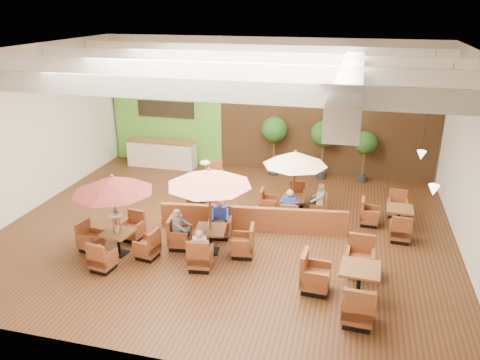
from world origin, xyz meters
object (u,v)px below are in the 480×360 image
(table_0, at_px, (114,201))
(table_2, at_px, (295,171))
(service_counter, at_px, (162,154))
(table_4, at_px, (346,281))
(topiary_1, at_px, (324,136))
(diner_2, at_px, (179,225))
(table_1, at_px, (210,196))
(booth_divider, at_px, (253,219))
(table_5, at_px, (390,218))
(topiary_0, at_px, (274,132))
(diner_0, at_px, (200,245))
(diner_3, at_px, (290,204))
(diner_4, at_px, (319,197))
(table_3, at_px, (206,185))
(diner_1, at_px, (220,215))
(topiary_2, at_px, (365,145))

(table_0, relative_size, table_2, 1.05)
(service_counter, xyz_separation_m, table_4, (8.23, -7.90, -0.19))
(table_0, bearing_deg, table_2, 48.61)
(table_2, xyz_separation_m, topiary_1, (0.61, 3.81, 0.19))
(diner_2, bearing_deg, table_1, 78.71)
(booth_divider, bearing_deg, diner_2, -146.79)
(booth_divider, height_order, table_5, table_5)
(topiary_0, xyz_separation_m, diner_0, (-0.57, -7.83, -1.10))
(diner_0, relative_size, diner_3, 0.89)
(table_0, bearing_deg, table_4, 3.94)
(table_5, bearing_deg, service_counter, 160.82)
(topiary_0, bearing_deg, table_5, -41.09)
(table_2, xyz_separation_m, diner_2, (-2.90, -3.06, -0.85))
(table_0, xyz_separation_m, diner_2, (1.58, 0.76, -0.91))
(booth_divider, bearing_deg, table_4, -51.26)
(service_counter, relative_size, topiary_0, 1.21)
(table_1, relative_size, topiary_1, 1.08)
(service_counter, height_order, table_0, table_0)
(service_counter, bearing_deg, diner_4, -26.81)
(table_3, bearing_deg, topiary_0, 43.20)
(booth_divider, distance_m, table_5, 4.41)
(table_1, distance_m, diner_1, 1.40)
(table_2, xyz_separation_m, topiary_2, (2.25, 3.81, -0.04))
(table_0, bearing_deg, table_5, 33.97)
(table_3, xyz_separation_m, diner_0, (1.41, -4.78, 0.24))
(table_2, bearing_deg, diner_1, -136.46)
(table_2, bearing_deg, table_1, -126.21)
(topiary_0, height_order, diner_2, topiary_0)
(diner_1, relative_size, diner_4, 0.99)
(topiary_2, relative_size, diner_1, 2.68)
(table_0, xyz_separation_m, table_4, (6.40, -0.47, -1.27))
(booth_divider, relative_size, diner_3, 7.04)
(topiary_2, relative_size, diner_0, 2.80)
(diner_1, bearing_deg, topiary_0, -107.47)
(topiary_0, relative_size, diner_3, 2.95)
(service_counter, distance_m, topiary_0, 5.09)
(table_1, xyz_separation_m, table_4, (3.87, -1.23, -1.38))
(booth_divider, distance_m, topiary_0, 5.48)
(table_0, xyz_separation_m, topiary_2, (6.72, 7.64, -0.11))
(topiary_2, bearing_deg, topiary_0, 180.00)
(table_4, bearing_deg, diner_4, 106.86)
(diner_3, bearing_deg, topiary_0, 108.90)
(table_4, height_order, diner_0, diner_0)
(table_2, distance_m, diner_2, 4.30)
(topiary_0, xyz_separation_m, topiary_2, (3.63, -0.00, -0.28))
(table_0, bearing_deg, topiary_1, 64.45)
(topiary_0, relative_size, topiary_2, 1.18)
(table_1, distance_m, topiary_0, 6.90)
(table_5, bearing_deg, topiary_2, 105.27)
(topiary_0, bearing_deg, service_counter, -177.67)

